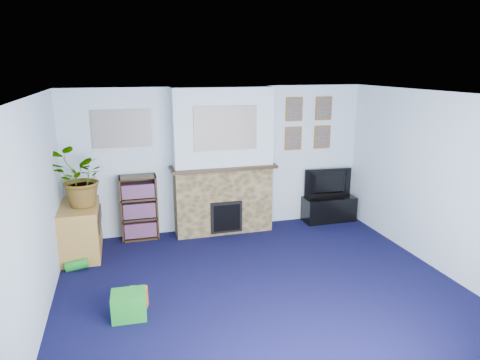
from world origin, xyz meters
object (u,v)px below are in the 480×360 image
object	(u,v)px
tv_stand	(329,209)
bookshelf	(139,209)
sideboard	(81,232)
television	(330,184)

from	to	relation	value
tv_stand	bookshelf	bearing A→B (deg)	178.68
bookshelf	sideboard	size ratio (longest dim) A/B	1.08
tv_stand	bookshelf	size ratio (longest dim) A/B	0.88
tv_stand	bookshelf	world-z (taller)	bookshelf
sideboard	television	bearing A→B (deg)	4.50
bookshelf	sideboard	bearing A→B (deg)	-156.01
bookshelf	tv_stand	bearing A→B (deg)	-1.32
tv_stand	television	bearing A→B (deg)	90.00
television	sideboard	xyz separation A→B (m)	(-4.19, -0.33, -0.34)
tv_stand	television	xyz separation A→B (m)	(0.00, 0.02, 0.46)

